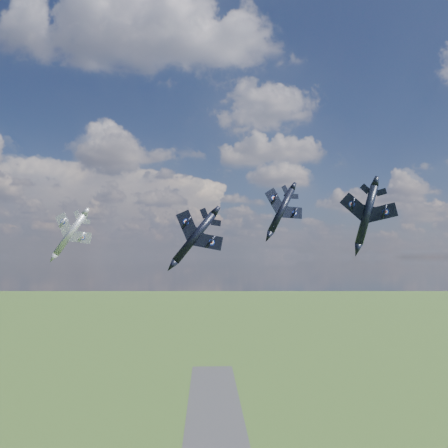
{
  "coord_description": "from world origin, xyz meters",
  "views": [
    {
      "loc": [
        -4.11,
        -67.11,
        77.62
      ],
      "look_at": [
        -0.94,
        13.44,
        83.77
      ],
      "focal_mm": 35.0,
      "sensor_mm": 36.0,
      "label": 1
    }
  ],
  "objects_px": {
    "jet_lead_navy": "(194,238)",
    "jet_right_navy": "(367,215)",
    "jet_left_silver": "(70,234)",
    "jet_high_navy": "(281,211)"
  },
  "relations": [
    {
      "from": "jet_lead_navy",
      "to": "jet_left_silver",
      "type": "relative_size",
      "value": 1.19
    },
    {
      "from": "jet_high_navy",
      "to": "jet_lead_navy",
      "type": "bearing_deg",
      "value": -155.36
    },
    {
      "from": "jet_left_silver",
      "to": "jet_lead_navy",
      "type": "bearing_deg",
      "value": -1.18
    },
    {
      "from": "jet_left_silver",
      "to": "jet_right_navy",
      "type": "bearing_deg",
      "value": -11.42
    },
    {
      "from": "jet_right_navy",
      "to": "jet_left_silver",
      "type": "relative_size",
      "value": 0.99
    },
    {
      "from": "jet_lead_navy",
      "to": "jet_left_silver",
      "type": "xyz_separation_m",
      "value": [
        -23.45,
        4.42,
        0.75
      ]
    },
    {
      "from": "jet_right_navy",
      "to": "jet_left_silver",
      "type": "height_order",
      "value": "jet_right_navy"
    },
    {
      "from": "jet_lead_navy",
      "to": "jet_left_silver",
      "type": "bearing_deg",
      "value": 171.86
    },
    {
      "from": "jet_right_navy",
      "to": "jet_lead_navy",
      "type": "bearing_deg",
      "value": 174.56
    },
    {
      "from": "jet_lead_navy",
      "to": "jet_right_navy",
      "type": "distance_m",
      "value": 29.92
    }
  ]
}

